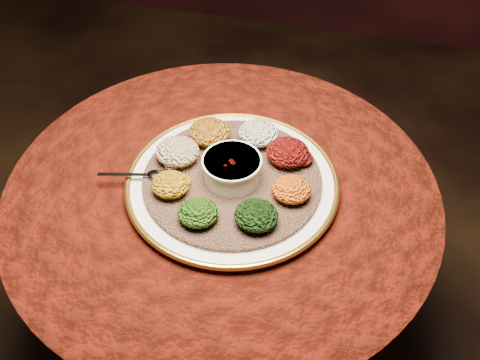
# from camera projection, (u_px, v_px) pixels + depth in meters

# --- Properties ---
(table) EXTENTS (0.96, 0.96, 0.73)m
(table) POSITION_uv_depth(u_px,v_px,m) (223.00, 236.00, 1.31)
(table) COLOR black
(table) RESTS_ON ground
(platter) EXTENTS (0.49, 0.49, 0.02)m
(platter) POSITION_uv_depth(u_px,v_px,m) (232.00, 183.00, 1.17)
(platter) COLOR white
(platter) RESTS_ON table
(injera) EXTENTS (0.40, 0.40, 0.01)m
(injera) POSITION_uv_depth(u_px,v_px,m) (232.00, 179.00, 1.16)
(injera) COLOR brown
(injera) RESTS_ON platter
(stew_bowl) EXTENTS (0.13, 0.13, 0.05)m
(stew_bowl) POSITION_uv_depth(u_px,v_px,m) (232.00, 167.00, 1.14)
(stew_bowl) COLOR white
(stew_bowl) RESTS_ON injera
(spoon) EXTENTS (0.15, 0.05, 0.01)m
(spoon) POSITION_uv_depth(u_px,v_px,m) (151.00, 175.00, 1.16)
(spoon) COLOR silver
(spoon) RESTS_ON injera
(portion_ayib) EXTENTS (0.09, 0.09, 0.04)m
(portion_ayib) POSITION_uv_depth(u_px,v_px,m) (258.00, 133.00, 1.23)
(portion_ayib) COLOR silver
(portion_ayib) RESTS_ON injera
(portion_kitfo) EXTENTS (0.10, 0.09, 0.05)m
(portion_kitfo) POSITION_uv_depth(u_px,v_px,m) (288.00, 152.00, 1.18)
(portion_kitfo) COLOR black
(portion_kitfo) RESTS_ON injera
(portion_tikil) EXTENTS (0.08, 0.08, 0.04)m
(portion_tikil) POSITION_uv_depth(u_px,v_px,m) (291.00, 189.00, 1.11)
(portion_tikil) COLOR #B66D0F
(portion_tikil) RESTS_ON injera
(portion_gomen) EXTENTS (0.09, 0.08, 0.04)m
(portion_gomen) POSITION_uv_depth(u_px,v_px,m) (256.00, 215.00, 1.06)
(portion_gomen) COLOR black
(portion_gomen) RESTS_ON injera
(portion_mixveg) EXTENTS (0.08, 0.08, 0.04)m
(portion_mixveg) POSITION_uv_depth(u_px,v_px,m) (198.00, 213.00, 1.06)
(portion_mixveg) COLOR #AA3B0A
(portion_mixveg) RESTS_ON injera
(portion_kik) EXTENTS (0.08, 0.08, 0.04)m
(portion_kik) POSITION_uv_depth(u_px,v_px,m) (170.00, 185.00, 1.12)
(portion_kik) COLOR #AE800F
(portion_kik) RESTS_ON injera
(portion_timatim) EXTENTS (0.10, 0.09, 0.05)m
(portion_timatim) POSITION_uv_depth(u_px,v_px,m) (177.00, 151.00, 1.18)
(portion_timatim) COLOR maroon
(portion_timatim) RESTS_ON injera
(portion_shiro) EXTENTS (0.10, 0.09, 0.05)m
(portion_shiro) POSITION_uv_depth(u_px,v_px,m) (210.00, 132.00, 1.23)
(portion_shiro) COLOR #A36C13
(portion_shiro) RESTS_ON injera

